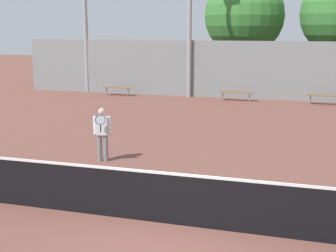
{
  "coord_description": "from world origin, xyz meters",
  "views": [
    {
      "loc": [
        2.4,
        -8.48,
        3.9
      ],
      "look_at": [
        -1.66,
        4.99,
        0.92
      ],
      "focal_mm": 50.0,
      "sensor_mm": 36.0,
      "label": 1
    }
  ],
  "objects": [
    {
      "name": "tree_green_broad",
      "position": [
        -1.73,
        22.07,
        4.6
      ],
      "size": [
        5.04,
        5.04,
        7.14
      ],
      "color": "brown",
      "rests_on": "ground_plane"
    },
    {
      "name": "ground_plane",
      "position": [
        0.0,
        0.0,
        0.0
      ],
      "size": [
        100.0,
        100.0,
        0.0
      ],
      "primitive_type": "plane",
      "color": "brown"
    },
    {
      "name": "tennis_player",
      "position": [
        -3.31,
        3.78,
        0.89
      ],
      "size": [
        0.51,
        0.46,
        1.59
      ],
      "rotation": [
        0.0,
        0.0,
        0.27
      ],
      "color": "slate",
      "rests_on": "ground_plane"
    },
    {
      "name": "bench_courtside_near",
      "position": [
        -8.2,
        16.49,
        0.45
      ],
      "size": [
        1.69,
        0.4,
        0.5
      ],
      "color": "brown",
      "rests_on": "ground_plane"
    },
    {
      "name": "tennis_net",
      "position": [
        0.0,
        0.0,
        0.55
      ],
      "size": [
        11.55,
        0.09,
        1.08
      ],
      "color": "black",
      "rests_on": "ground_plane"
    },
    {
      "name": "back_fence",
      "position": [
        0.0,
        17.45,
        1.59
      ],
      "size": [
        28.62,
        0.06,
        3.17
      ],
      "color": "gray",
      "rests_on": "ground_plane"
    },
    {
      "name": "bench_adjacent_court",
      "position": [
        -1.28,
        16.49,
        0.45
      ],
      "size": [
        1.84,
        0.4,
        0.5
      ],
      "color": "brown",
      "rests_on": "ground_plane"
    },
    {
      "name": "bench_courtside_far",
      "position": [
        3.38,
        16.49,
        0.46
      ],
      "size": [
        2.03,
        0.4,
        0.5
      ],
      "color": "brown",
      "rests_on": "ground_plane"
    }
  ]
}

